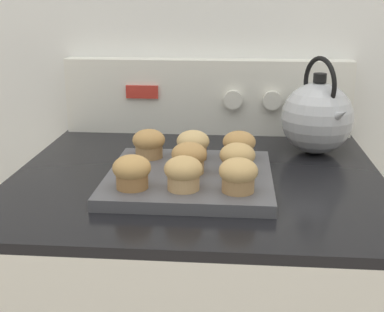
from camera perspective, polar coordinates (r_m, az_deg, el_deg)
The scene contains 12 objects.
wall_back at distance 1.41m, azimuth 1.85°, elevation 15.33°, with size 8.00×0.05×2.40m.
control_panel at distance 1.38m, azimuth 1.72°, elevation 6.36°, with size 0.73×0.07×0.19m.
muffin_pan at distance 1.02m, azimuth -0.25°, elevation -2.37°, with size 0.31×0.31×0.02m.
muffin_r0_c0 at distance 0.94m, azimuth -6.43°, elevation -1.66°, with size 0.07×0.07×0.06m.
muffin_r0_c1 at distance 0.93m, azimuth -0.92°, elevation -1.80°, with size 0.07×0.07×0.06m.
muffin_r0_c2 at distance 0.92m, azimuth 4.96°, elevation -2.01°, with size 0.07×0.07×0.06m.
muffin_r1_c1 at distance 1.01m, azimuth -0.30°, elevation -0.17°, with size 0.07×0.07×0.06m.
muffin_r1_c2 at distance 1.01m, azimuth 4.86°, elevation -0.26°, with size 0.07×0.07×0.06m.
muffin_r2_c0 at distance 1.11m, azimuth -4.63°, elevation 1.36°, with size 0.07×0.07×0.06m.
muffin_r2_c1 at distance 1.10m, azimuth 0.11°, elevation 1.24°, with size 0.07×0.07×0.06m.
muffin_r2_c2 at distance 1.10m, azimuth 5.05°, elevation 1.15°, with size 0.07×0.07×0.06m.
tea_kettle at distance 1.23m, azimuth 13.25°, elevation 4.09°, with size 0.16×0.19×0.22m.
Camera 1 is at (0.08, -0.66, 1.24)m, focal length 50.00 mm.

